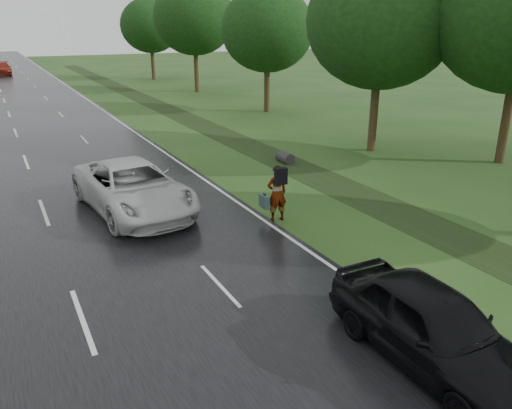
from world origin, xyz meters
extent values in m
plane|color=#234619|center=(0.00, 0.00, 0.00)|extent=(220.00, 220.00, 0.00)
cube|color=black|center=(0.00, 45.00, 0.02)|extent=(14.00, 180.00, 0.04)
cube|color=silver|center=(6.75, 45.00, 0.04)|extent=(0.12, 180.00, 0.01)
cube|color=silver|center=(0.00, 45.00, 0.04)|extent=(0.12, 180.00, 0.01)
cube|color=black|center=(11.50, 20.00, 0.00)|extent=(2.20, 120.00, 0.01)
cylinder|color=#2D2D2D|center=(11.50, 10.00, 0.25)|extent=(0.56, 1.00, 0.56)
cylinder|color=#332415|center=(17.00, 10.00, 1.92)|extent=(0.44, 0.44, 3.84)
ellipsoid|color=black|center=(17.00, 10.00, 6.69)|extent=(7.60, 7.60, 6.84)
cylinder|color=#332415|center=(18.20, 24.00, 1.76)|extent=(0.44, 0.44, 3.52)
ellipsoid|color=black|center=(18.20, 24.00, 6.14)|extent=(7.00, 7.00, 6.30)
cylinder|color=#332415|center=(17.80, 38.00, 2.08)|extent=(0.44, 0.44, 4.16)
ellipsoid|color=black|center=(17.80, 38.00, 7.16)|extent=(8.00, 8.00, 7.20)
cylinder|color=#332415|center=(21.00, 5.00, 2.00)|extent=(0.44, 0.44, 4.00)
cylinder|color=#332415|center=(17.50, 52.00, 1.84)|extent=(0.44, 0.44, 3.68)
ellipsoid|color=black|center=(17.50, 52.00, 6.38)|extent=(7.20, 7.20, 6.48)
imported|color=#A5998C|center=(7.20, 3.41, 1.01)|extent=(0.77, 0.54, 2.01)
cube|color=black|center=(7.17, 3.12, 1.72)|extent=(0.42, 0.28, 0.56)
cube|color=#314744|center=(6.78, 3.55, 0.74)|extent=(0.24, 0.58, 0.46)
cube|color=black|center=(6.78, 3.55, 1.01)|extent=(0.07, 0.19, 0.04)
imported|color=silver|center=(3.00, 6.59, 0.94)|extent=(3.62, 6.72, 1.79)
imported|color=black|center=(6.00, -4.85, 0.87)|extent=(2.03, 4.89, 1.66)
imported|color=maroon|center=(1.00, 67.46, 0.85)|extent=(2.37, 5.63, 1.62)
camera|label=1|loc=(-1.08, -10.75, 6.53)|focal=35.00mm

